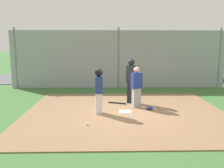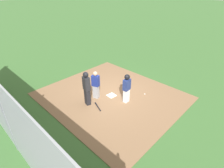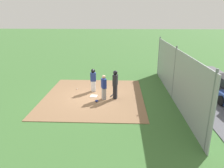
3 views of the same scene
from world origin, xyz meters
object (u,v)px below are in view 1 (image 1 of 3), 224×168
at_px(runner, 99,88).
at_px(catcher, 136,86).
at_px(parked_car_dark, 112,70).
at_px(home_plate, 125,112).
at_px(parked_car_white, 210,71).
at_px(parked_car_blue, 151,70).
at_px(baseball_bat, 117,103).
at_px(catcher_mask, 150,108).
at_px(umpire, 131,80).
at_px(baseball, 87,124).

bearing_deg(runner, catcher, 26.26).
bearing_deg(runner, parked_car_dark, 81.73).
bearing_deg(catcher, parked_car_dark, 165.10).
bearing_deg(home_plate, parked_car_white, -128.82).
xyz_separation_m(runner, parked_car_blue, (-3.48, -8.76, -0.33)).
bearing_deg(parked_car_white, baseball_bat, -142.82).
distance_m(home_plate, catcher_mask, 0.99).
relative_size(home_plate, catcher_mask, 1.83).
xyz_separation_m(catcher_mask, parked_car_white, (-5.54, -7.76, 0.52)).
relative_size(umpire, parked_car_dark, 0.42).
distance_m(runner, parked_car_blue, 9.44).
height_order(baseball, parked_car_white, parked_car_white).
height_order(catcher, parked_car_dark, catcher).
height_order(umpire, baseball_bat, umpire).
xyz_separation_m(umpire, parked_car_blue, (-2.19, -7.22, -0.40)).
relative_size(umpire, runner, 1.15).
distance_m(runner, parked_car_dark, 8.99).
xyz_separation_m(home_plate, catcher_mask, (-0.94, -0.29, 0.05)).
bearing_deg(catcher_mask, runner, 12.69).
xyz_separation_m(baseball_bat, parked_car_white, (-6.73, -6.81, 0.55)).
relative_size(catcher_mask, baseball, 3.24).
distance_m(catcher, baseball, 2.83).
xyz_separation_m(home_plate, baseball, (1.28, 1.37, 0.03)).
xyz_separation_m(umpire, catcher_mask, (-0.60, 1.12, -0.92)).
relative_size(home_plate, baseball_bat, 0.58).
bearing_deg(baseball_bat, umpire, -142.85).
bearing_deg(baseball, parked_car_dark, -95.43).
bearing_deg(home_plate, catcher_mask, -162.58).
bearing_deg(umpire, catcher, 23.47).
relative_size(home_plate, runner, 0.27).
bearing_deg(runner, parked_car_white, 43.57).
bearing_deg(baseball, catcher, -130.20).
xyz_separation_m(home_plate, parked_car_dark, (0.31, -8.83, 0.57)).
relative_size(catcher, parked_car_blue, 0.36).
bearing_deg(parked_car_dark, catcher_mask, 89.03).
height_order(catcher, umpire, umpire).
bearing_deg(umpire, catcher_mask, 40.59).
bearing_deg(parked_car_blue, baseball, 63.86).
distance_m(catcher, runner, 1.66).
height_order(catcher_mask, baseball, catcher_mask).
relative_size(runner, parked_car_blue, 0.37).
xyz_separation_m(baseball, parked_car_dark, (-0.97, -10.20, 0.55)).
height_order(runner, baseball, runner).
distance_m(baseball_bat, parked_car_white, 9.59).
xyz_separation_m(home_plate, parked_car_white, (-6.48, -8.06, 0.57)).
bearing_deg(parked_car_white, umpire, -140.96).
bearing_deg(baseball_bat, runner, 83.66).
distance_m(home_plate, umpire, 1.75).
xyz_separation_m(runner, parked_car_white, (-7.43, -8.19, -0.33)).
bearing_deg(home_plate, parked_car_blue, -106.35).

